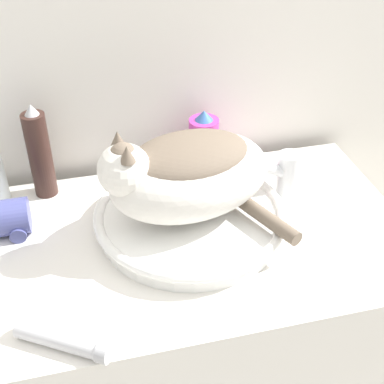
% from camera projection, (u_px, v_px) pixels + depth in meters
% --- Properties ---
extents(wall_back, '(8.00, 0.05, 2.40)m').
position_uv_depth(wall_back, '(139.00, 2.00, 1.07)').
color(wall_back, silver).
rests_on(wall_back, ground_plane).
extents(vanity_counter, '(0.92, 0.51, 0.84)m').
position_uv_depth(vanity_counter, '(179.00, 370.00, 1.28)').
color(vanity_counter, white).
rests_on(vanity_counter, ground_plane).
extents(sink_basin, '(0.38, 0.38, 0.05)m').
position_uv_depth(sink_basin, '(190.00, 217.00, 1.05)').
color(sink_basin, white).
rests_on(sink_basin, vanity_counter).
extents(cat, '(0.34, 0.28, 0.19)m').
position_uv_depth(cat, '(186.00, 172.00, 0.98)').
color(cat, silver).
rests_on(cat, sink_basin).
extents(faucet, '(0.14, 0.06, 0.14)m').
position_uv_depth(faucet, '(282.00, 174.00, 1.10)').
color(faucet, silver).
rests_on(faucet, vanity_counter).
extents(hairspray_can_black, '(0.05, 0.05, 0.21)m').
position_uv_depth(hairspray_can_black, '(40.00, 154.00, 1.10)').
color(hairspray_can_black, '#331E19').
rests_on(hairspray_can_black, vanity_counter).
extents(spray_bottle_trigger, '(0.07, 0.07, 0.15)m').
position_uv_depth(spray_bottle_trigger, '(204.00, 145.00, 1.19)').
color(spray_bottle_trigger, '#B2338C').
rests_on(spray_bottle_trigger, vanity_counter).
extents(cream_tube, '(0.15, 0.11, 0.04)m').
position_uv_depth(cream_tube, '(65.00, 340.00, 0.82)').
color(cream_tube, silver).
rests_on(cream_tube, vanity_counter).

